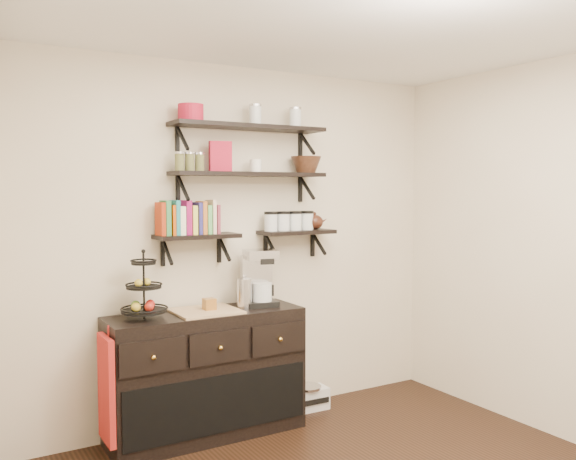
{
  "coord_description": "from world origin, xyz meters",
  "views": [
    {
      "loc": [
        -2.08,
        -2.47,
        1.77
      ],
      "look_at": [
        0.06,
        1.15,
        1.49
      ],
      "focal_mm": 38.0,
      "sensor_mm": 36.0,
      "label": 1
    }
  ],
  "objects_px": {
    "coffee_maker": "(259,279)",
    "radio": "(308,398)",
    "sideboard": "(206,374)",
    "fruit_stand": "(144,296)"
  },
  "relations": [
    {
      "from": "fruit_stand",
      "to": "coffee_maker",
      "type": "height_order",
      "value": "fruit_stand"
    },
    {
      "from": "coffee_maker",
      "to": "radio",
      "type": "height_order",
      "value": "coffee_maker"
    },
    {
      "from": "radio",
      "to": "coffee_maker",
      "type": "bearing_deg",
      "value": -173.71
    },
    {
      "from": "sideboard",
      "to": "coffee_maker",
      "type": "xyz_separation_m",
      "value": [
        0.44,
        0.03,
        0.65
      ]
    },
    {
      "from": "coffee_maker",
      "to": "radio",
      "type": "relative_size",
      "value": 1.28
    },
    {
      "from": "sideboard",
      "to": "radio",
      "type": "xyz_separation_m",
      "value": [
        0.91,
        0.06,
        -0.36
      ]
    },
    {
      "from": "sideboard",
      "to": "fruit_stand",
      "type": "height_order",
      "value": "fruit_stand"
    },
    {
      "from": "sideboard",
      "to": "fruit_stand",
      "type": "relative_size",
      "value": 3.12
    },
    {
      "from": "coffee_maker",
      "to": "fruit_stand",
      "type": "bearing_deg",
      "value": -166.88
    },
    {
      "from": "sideboard",
      "to": "coffee_maker",
      "type": "relative_size",
      "value": 3.31
    }
  ]
}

